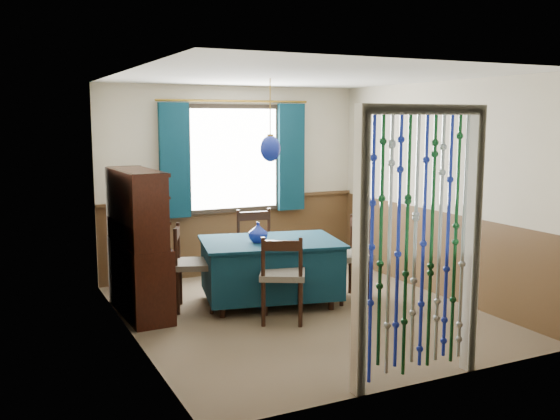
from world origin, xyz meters
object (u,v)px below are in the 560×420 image
chair_near (282,276)px  bowl_shelf (150,217)px  chair_far (258,247)px  pendant_lamp (270,148)px  vase_sideboard (136,228)px  vase_table (258,233)px  chair_left (192,265)px  dining_table (271,267)px  sideboard (139,264)px  chair_right (349,256)px

chair_near → bowl_shelf: bowl_shelf is taller
chair_far → pendant_lamp: size_ratio=1.08×
vase_sideboard → chair_near: bearing=-45.9°
pendant_lamp → bowl_shelf: size_ratio=3.96×
chair_far → pendant_lamp: pendant_lamp is taller
pendant_lamp → vase_table: bearing=-167.1°
bowl_shelf → vase_sideboard: 0.66m
chair_left → vase_sideboard: (-0.50, 0.40, 0.38)m
chair_left → dining_table: bearing=98.2°
sideboard → vase_sideboard: bearing=77.2°
chair_near → chair_left: bearing=158.1°
chair_left → vase_sideboard: 0.75m
chair_near → vase_table: 0.69m
chair_left → chair_right: (1.75, -0.41, 0.01)m
chair_near → chair_right: chair_right is taller
pendant_lamp → vase_table: pendant_lamp is taller
bowl_shelf → pendant_lamp: bearing=1.4°
chair_far → pendant_lamp: bearing=85.0°
vase_table → chair_right: bearing=-9.7°
pendant_lamp → vase_sideboard: size_ratio=4.33×
sideboard → pendant_lamp: 1.88m
sideboard → vase_sideboard: (0.06, 0.32, 0.33)m
chair_left → pendant_lamp: size_ratio=1.04×
dining_table → chair_left: 0.88m
chair_near → chair_left: size_ratio=0.98×
chair_right → sideboard: (-2.31, 0.50, 0.04)m
dining_table → chair_far: 0.69m
chair_far → bowl_shelf: size_ratio=4.27×
chair_near → vase_sideboard: (-1.20, 1.23, 0.39)m
chair_left → vase_table: same height
chair_right → sideboard: bearing=76.8°
dining_table → vase_sideboard: (-1.36, 0.59, 0.45)m
chair_near → chair_right: bearing=50.1°
sideboard → vase_table: 1.32m
chair_left → pendant_lamp: 1.53m
dining_table → vase_table: bearing=-154.6°
chair_far → pendant_lamp: 1.42m
dining_table → chair_right: chair_right is taller
sideboard → bowl_shelf: sideboard is taller
pendant_lamp → chair_near: bearing=-104.2°
sideboard → bowl_shelf: bearing=-81.2°
chair_near → bowl_shelf: 1.47m
chair_left → sideboard: sideboard is taller
chair_right → vase_sideboard: (-2.25, 0.81, 0.37)m
chair_right → bowl_shelf: bowl_shelf is taller
chair_near → sideboard: 1.56m
chair_far → chair_right: bearing=137.0°
vase_sideboard → chair_far: bearing=2.9°
dining_table → vase_table: (-0.17, -0.04, 0.41)m
bowl_shelf → vase_sideboard: (0.00, 0.63, -0.21)m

